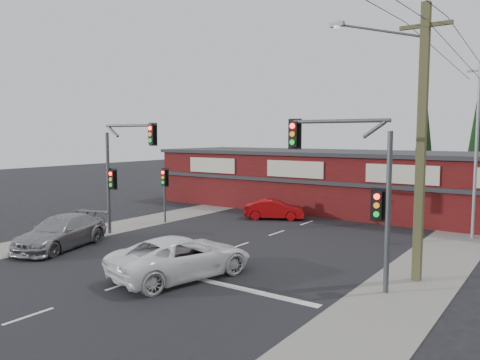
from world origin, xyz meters
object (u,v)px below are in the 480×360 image
Objects in this scene: white_suv at (182,257)px; utility_pole at (418,134)px; red_sedan at (274,209)px; shop_building at (333,180)px; silver_suv at (61,232)px.

utility_pole is at bearing -133.40° from white_suv.
white_suv is 9.78m from utility_pole.
shop_building is at bearing -39.46° from red_sedan.
silver_suv is 0.19× the size of shop_building.
white_suv is at bearing -147.60° from utility_pole.
silver_suv is (-7.80, 0.11, -0.02)m from white_suv.
red_sedan is 14.13m from utility_pole.
white_suv is 18.78m from shop_building.
utility_pole reaches higher than shop_building.
white_suv is 12.99m from red_sedan.
silver_suv is 13.18m from red_sedan.
shop_building reaches higher than silver_suv.
white_suv is 1.07× the size of silver_suv.
shop_building is 2.73× the size of utility_pole.
shop_building is at bearing 56.37° from silver_suv.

